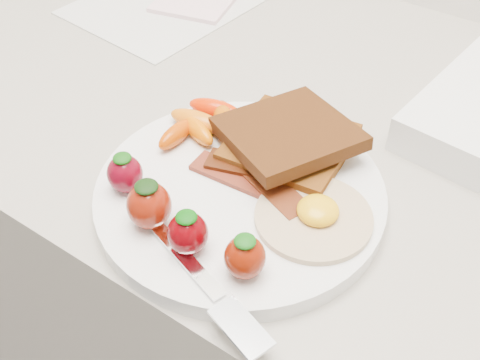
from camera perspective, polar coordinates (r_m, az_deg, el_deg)
The scene contains 10 objects.
counter at distance 1.02m, azimuth 4.18°, elevation -13.91°, with size 2.00×0.60×0.90m, color gray.
plate at distance 0.56m, azimuth 0.00°, elevation -1.41°, with size 0.27×0.27×0.02m, color white.
toast_lower at distance 0.59m, azimuth 4.73°, elevation 3.40°, with size 0.11×0.11×0.01m, color #4D2805.
toast_upper at distance 0.58m, azimuth 4.57°, elevation 4.46°, with size 0.11×0.11×0.01m, color black.
fried_egg at distance 0.53m, azimuth 7.10°, elevation -3.35°, with size 0.13×0.13×0.02m.
bacon_strips at distance 0.56m, azimuth 1.67°, elevation 0.35°, with size 0.13×0.07×0.01m.
baby_carrots at distance 0.62m, azimuth -3.41°, elevation 5.56°, with size 0.08×0.10×0.02m.
strawberries at distance 0.51m, azimuth -6.43°, elevation -3.30°, with size 0.18×0.06×0.05m.
fork at distance 0.48m, azimuth -3.51°, elevation -9.56°, with size 0.18×0.08×0.00m.
paper_sheet at distance 0.90m, azimuth -6.29°, elevation 16.63°, with size 0.21×0.28×0.00m, color silver.
Camera 1 is at (0.25, 1.21, 1.31)m, focal length 45.00 mm.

